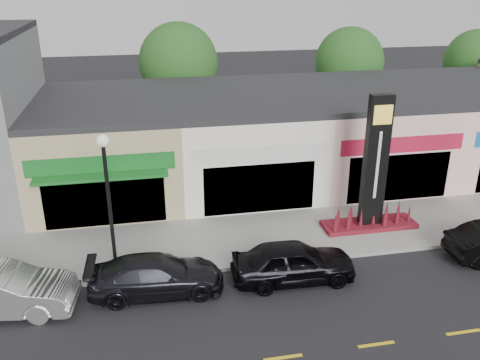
# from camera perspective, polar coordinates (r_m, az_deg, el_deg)

# --- Properties ---
(ground) EXTENTS (120.00, 120.00, 0.00)m
(ground) POSITION_cam_1_polar(r_m,az_deg,el_deg) (19.25, 11.18, -12.00)
(ground) COLOR black
(ground) RESTS_ON ground
(sidewalk) EXTENTS (52.00, 4.30, 0.15)m
(sidewalk) POSITION_cam_1_polar(r_m,az_deg,el_deg) (22.69, 7.14, -5.86)
(sidewalk) COLOR gray
(sidewalk) RESTS_ON ground
(curb) EXTENTS (52.00, 0.20, 0.15)m
(curb) POSITION_cam_1_polar(r_m,az_deg,el_deg) (20.85, 9.05, -8.70)
(curb) COLOR gray
(curb) RESTS_ON ground
(shop_beige) EXTENTS (7.00, 10.85, 4.80)m
(shop_beige) POSITION_cam_1_polar(r_m,az_deg,el_deg) (27.40, -14.65, 3.87)
(shop_beige) COLOR tan
(shop_beige) RESTS_ON ground
(shop_cream) EXTENTS (7.00, 10.01, 4.80)m
(shop_cream) POSITION_cam_1_polar(r_m,az_deg,el_deg) (27.82, -0.10, 4.88)
(shop_cream) COLOR white
(shop_cream) RESTS_ON ground
(shop_pink_w) EXTENTS (7.00, 10.01, 4.80)m
(shop_pink_w) POSITION_cam_1_polar(r_m,az_deg,el_deg) (29.90, 13.24, 5.53)
(shop_pink_w) COLOR beige
(shop_pink_w) RESTS_ON ground
(shop_pink_e) EXTENTS (7.00, 10.01, 4.80)m
(shop_pink_e) POSITION_cam_1_polar(r_m,az_deg,el_deg) (33.36, 24.36, 5.84)
(shop_pink_e) COLOR beige
(shop_pink_e) RESTS_ON ground
(tree_rear_west) EXTENTS (5.20, 5.20, 7.83)m
(tree_rear_west) POSITION_cam_1_polar(r_m,az_deg,el_deg) (34.62, -6.91, 12.98)
(tree_rear_west) COLOR #382619
(tree_rear_west) RESTS_ON ground
(tree_rear_mid) EXTENTS (4.80, 4.80, 7.29)m
(tree_rear_mid) POSITION_cam_1_polar(r_m,az_deg,el_deg) (37.53, 12.17, 12.85)
(tree_rear_mid) COLOR #382619
(tree_rear_mid) RESTS_ON ground
(tree_rear_east) EXTENTS (4.60, 4.60, 6.94)m
(tree_rear_east) POSITION_cam_1_polar(r_m,az_deg,el_deg) (42.47, 24.95, 12.02)
(tree_rear_east) COLOR #382619
(tree_rear_east) RESTS_ON ground
(lamp_west_near) EXTENTS (0.44, 0.44, 5.47)m
(lamp_west_near) POSITION_cam_1_polar(r_m,az_deg,el_deg) (18.60, -14.59, -1.36)
(lamp_west_near) COLOR black
(lamp_west_near) RESTS_ON sidewalk
(pylon_sign) EXTENTS (4.20, 1.30, 6.00)m
(pylon_sign) POSITION_cam_1_polar(r_m,az_deg,el_deg) (22.71, 14.74, -0.29)
(pylon_sign) COLOR #59100F
(pylon_sign) RESTS_ON sidewalk
(car_white_van) EXTENTS (2.37, 5.15, 1.64)m
(car_white_van) POSITION_cam_1_polar(r_m,az_deg,el_deg) (19.17, -25.37, -11.19)
(car_white_van) COLOR silver
(car_white_van) RESTS_ON ground
(car_dark_sedan) EXTENTS (2.12, 4.87, 1.40)m
(car_dark_sedan) POSITION_cam_1_polar(r_m,az_deg,el_deg) (18.65, -9.39, -10.51)
(car_dark_sedan) COLOR black
(car_dark_sedan) RESTS_ON ground
(car_black_sedan) EXTENTS (1.97, 4.63, 1.56)m
(car_black_sedan) POSITION_cam_1_polar(r_m,az_deg,el_deg) (19.13, 6.01, -9.12)
(car_black_sedan) COLOR black
(car_black_sedan) RESTS_ON ground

